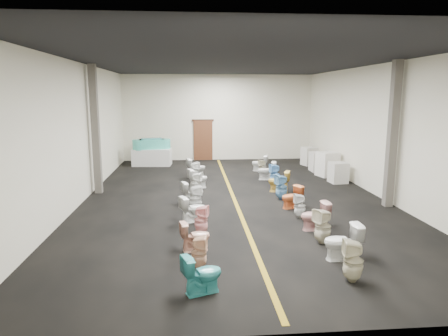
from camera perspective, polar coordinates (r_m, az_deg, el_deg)
The scene contains 40 objects.
floor at distance 13.78m, azimuth 1.33°, elevation -4.15°, with size 16.00×16.00×0.00m, color black.
ceiling at distance 13.36m, azimuth 1.42°, elevation 14.86°, with size 16.00×16.00×0.00m, color black.
wall_back at distance 21.33m, azimuth -0.88°, elevation 7.20°, with size 10.00×10.00×0.00m, color beige.
wall_front at distance 5.58m, azimuth 9.98°, elevation -2.51°, with size 10.00×10.00×0.00m, color beige.
wall_left at distance 13.79m, azimuth -19.84°, elevation 4.74°, with size 16.00×16.00×0.00m, color beige.
wall_right at distance 14.77m, azimuth 21.13°, elevation 5.00°, with size 16.00×16.00×0.00m, color beige.
aisle_stripe at distance 13.78m, azimuth 1.33°, elevation -4.14°, with size 0.12×15.60×0.01m, color olive.
back_door at distance 21.34m, azimuth -3.01°, elevation 3.95°, with size 1.00×0.10×2.10m, color #562D19.
door_frame at distance 21.26m, azimuth -3.04°, elevation 6.82°, with size 1.15×0.08×0.10m, color #331C11.
column_left at distance 14.70m, azimuth -17.89°, elevation 5.18°, with size 0.25×0.25×4.50m, color #59544C.
column_right at distance 13.32m, azimuth 22.93°, elevation 4.35°, with size 0.25×0.25×4.50m, color #59544C.
display_table at distance 20.09m, azimuth -10.24°, elevation 1.55°, with size 1.86×0.93×0.83m, color silver.
bathtub at distance 20.00m, azimuth -10.30°, elevation 3.41°, with size 1.84×0.90×0.55m.
appliance_crate_a at distance 16.52m, azimuth 16.00°, elevation -0.64°, with size 0.64×0.64×0.82m, color beige.
appliance_crate_b at distance 17.70m, azimuth 14.56°, elevation 0.54°, with size 0.76×0.76×1.05m, color white.
appliance_crate_c at distance 18.77m, azimuth 13.42°, elevation 0.87°, with size 0.77×0.77×0.87m, color silver.
appliance_crate_d at distance 20.24m, azimuth 12.06°, elevation 1.66°, with size 0.63×0.63×0.90m, color silver.
toilet_left_0 at distance 7.31m, azimuth -3.12°, elevation -14.84°, with size 0.40×0.71×0.72m, color teal.
toilet_left_1 at distance 8.22m, azimuth -3.59°, elevation -11.98°, with size 0.31×0.32×0.69m, color #E4B18F.
toilet_left_2 at distance 9.13m, azimuth -4.14°, elevation -9.69°, with size 0.38×0.67×0.68m, color #DAA089.
toilet_left_3 at distance 10.12m, azimuth -3.29°, elevation -7.43°, with size 0.34×0.35×0.75m, color #F5A7A7.
toilet_left_4 at distance 11.11m, azimuth -4.44°, elevation -5.82°, with size 0.41×0.72×0.74m, color white.
toilet_left_5 at distance 12.05m, azimuth -4.17°, elevation -4.38°, with size 0.36×0.36×0.79m, color silver.
toilet_left_6 at distance 12.97m, azimuth -4.48°, elevation -3.48°, with size 0.40×0.70×0.71m, color white.
toilet_left_7 at distance 14.03m, azimuth -3.95°, elevation -2.24°, with size 0.36×0.36×0.79m, color white.
toilet_left_8 at distance 15.00m, azimuth -3.75°, elevation -1.50°, with size 0.42×0.73×0.74m, color white.
toilet_left_9 at distance 15.99m, azimuth -4.29°, elevation -0.61°, with size 0.37×0.38×0.82m, color white.
toilet_left_10 at distance 16.98m, azimuth -4.00°, elevation 0.03°, with size 0.45×0.79×0.81m, color silver.
toilet_right_0 at distance 8.05m, azimuth 17.96°, elevation -12.52°, with size 0.37×0.38×0.83m, color beige.
toilet_right_1 at distance 8.97m, azimuth 16.57°, elevation -10.10°, with size 0.45×0.78×0.80m, color white.
toilet_right_2 at distance 9.77m, azimuth 13.93°, elevation -8.09°, with size 0.38×0.39×0.85m, color beige.
toilet_right_3 at distance 10.69m, azimuth 12.86°, elevation -6.70°, with size 0.42×0.74×0.75m, color #D19593.
toilet_right_4 at distance 11.61m, azimuth 10.78°, elevation -5.35°, with size 0.32×0.32×0.71m, color silver.
toilet_right_5 at distance 12.56m, azimuth 9.64°, elevation -4.12°, with size 0.39×0.68×0.70m, color orange.
toilet_right_6 at distance 13.49m, azimuth 8.21°, elevation -2.72°, with size 0.38×0.39×0.85m, color #6BA3CD.
toilet_right_7 at distance 14.52m, azimuth 7.85°, elevation -1.90°, with size 0.44×0.77×0.78m, color gold.
toilet_right_8 at distance 15.49m, azimuth 7.27°, elevation -0.98°, with size 0.38×0.39×0.85m, color #6EADE6.
toilet_right_9 at distance 16.52m, azimuth 6.12°, elevation -0.37°, with size 0.43×0.75×0.77m, color silver.
toilet_right_10 at distance 17.41m, azimuth 5.50°, elevation 0.08°, with size 0.31×0.32×0.69m, color beige.
toilet_right_11 at distance 18.36m, azimuth 5.13°, elevation 0.69°, with size 0.41×0.72×0.73m, color white.
Camera 1 is at (-1.39, -13.25, 3.49)m, focal length 32.00 mm.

